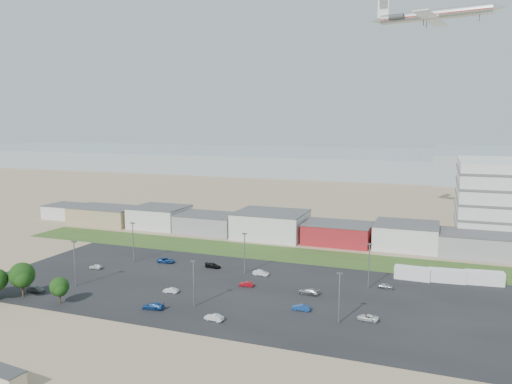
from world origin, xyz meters
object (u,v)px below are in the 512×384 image
at_px(airliner, 435,15).
at_px(parked_car_6, 213,265).
at_px(parked_car_5, 96,267).
at_px(parked_car_1, 301,307).
at_px(parked_car_4, 171,290).
at_px(parked_car_9, 166,260).
at_px(parked_car_13, 214,317).
at_px(parked_car_10, 36,289).
at_px(parked_car_7, 247,284).
at_px(parked_car_0, 368,318).
at_px(box_trailer_a, 412,273).
at_px(portable_shed, 5,380).
at_px(parked_car_11, 261,273).
at_px(parked_car_3, 153,306).
at_px(parked_car_8, 386,286).
at_px(parked_car_12, 309,291).

relative_size(airliner, parked_car_6, 9.84).
bearing_deg(parked_car_5, airliner, 130.04).
relative_size(parked_car_1, parked_car_4, 1.12).
distance_m(parked_car_9, parked_car_13, 41.98).
relative_size(parked_car_6, parked_car_10, 0.97).
bearing_deg(parked_car_7, parked_car_5, -95.59).
height_order(parked_car_0, parked_car_1, parked_car_1).
xyz_separation_m(box_trailer_a, parked_car_1, (-19.29, -28.17, -0.90)).
bearing_deg(parked_car_5, parked_car_13, 62.58).
bearing_deg(parked_car_0, portable_shed, -40.83).
relative_size(airliner, parked_car_7, 12.18).
relative_size(parked_car_7, parked_car_11, 0.88).
relative_size(box_trailer_a, parked_car_10, 1.89).
distance_m(box_trailer_a, parked_car_5, 77.95).
bearing_deg(parked_car_3, parked_car_13, 79.09).
relative_size(airliner, parked_car_10, 9.57).
relative_size(airliner, parked_car_8, 12.22).
relative_size(parked_car_5, parked_car_6, 0.83).
height_order(parked_car_3, parked_car_4, parked_car_3).
xyz_separation_m(airliner, parked_car_10, (-77.26, -89.07, -69.38)).
bearing_deg(parked_car_0, parked_car_6, -111.59).
bearing_deg(parked_car_4, portable_shed, -6.75).
height_order(parked_car_4, parked_car_8, parked_car_8).
bearing_deg(parked_car_8, airliner, -5.61).
height_order(portable_shed, airliner, airliner).
xyz_separation_m(parked_car_0, parked_car_13, (-26.93, -10.11, 0.06)).
xyz_separation_m(parked_car_12, parked_car_13, (-12.93, -20.21, -0.03)).
distance_m(box_trailer_a, parked_car_1, 34.15).
bearing_deg(parked_car_13, airliner, 166.21).
relative_size(parked_car_5, parked_car_8, 1.02).
relative_size(portable_shed, box_trailer_a, 0.71).
bearing_deg(parked_car_1, box_trailer_a, 145.51).
bearing_deg(parked_car_12, parked_car_7, -85.77).
xyz_separation_m(parked_car_11, parked_car_13, (1.29, -29.16, -0.02)).
distance_m(portable_shed, parked_car_7, 54.74).
bearing_deg(airliner, box_trailer_a, -79.93).
distance_m(parked_car_0, parked_car_13, 28.77).
height_order(portable_shed, parked_car_8, portable_shed).
bearing_deg(box_trailer_a, parked_car_11, -162.63).
relative_size(parked_car_5, parked_car_10, 0.80).
xyz_separation_m(parked_car_3, parked_car_12, (26.70, 19.23, 0.00)).
distance_m(parked_car_0, parked_car_7, 30.22).
relative_size(portable_shed, parked_car_12, 1.28).
bearing_deg(parked_car_7, parked_car_12, 83.08).
bearing_deg(parked_car_0, box_trailer_a, 172.48).
xyz_separation_m(box_trailer_a, airliner, (0.86, 50.95, 68.48)).
bearing_deg(parked_car_8, parked_car_7, 108.16).
bearing_deg(parked_car_11, parked_car_10, 123.62).
height_order(parked_car_3, parked_car_13, parked_car_3).
bearing_deg(parked_car_7, parked_car_8, 101.64).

